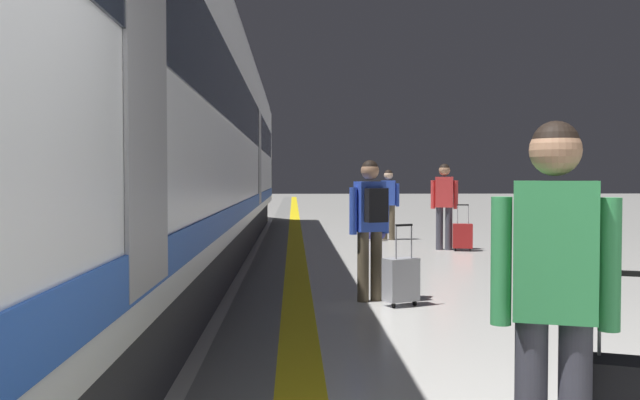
% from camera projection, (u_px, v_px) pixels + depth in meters
% --- Properties ---
extents(safety_line_strip, '(0.36, 80.00, 0.01)m').
position_uv_depth(safety_line_strip, '(296.00, 263.00, 11.53)').
color(safety_line_strip, yellow).
rests_on(safety_line_strip, ground).
extents(tactile_edge_band, '(0.74, 80.00, 0.01)m').
position_uv_depth(tactile_edge_band, '(273.00, 263.00, 11.51)').
color(tactile_edge_band, slate).
rests_on(tactile_edge_band, ground).
extents(high_speed_train, '(2.94, 32.66, 4.97)m').
position_uv_depth(high_speed_train, '(115.00, 92.00, 8.29)').
color(high_speed_train, '#38383D').
rests_on(high_speed_train, ground).
extents(traveller_foreground, '(0.51, 0.30, 1.70)m').
position_uv_depth(traveller_foreground, '(554.00, 287.00, 2.91)').
color(traveller_foreground, '#383842').
rests_on(traveller_foreground, ground).
extents(passenger_near, '(0.49, 0.40, 1.66)m').
position_uv_depth(passenger_near, '(371.00, 218.00, 7.95)').
color(passenger_near, brown).
rests_on(passenger_near, ground).
extents(suitcase_near, '(0.44, 0.36, 0.94)m').
position_uv_depth(suitcase_near, '(401.00, 279.00, 7.68)').
color(suitcase_near, '#9E9EA3').
rests_on(suitcase_near, ground).
extents(passenger_mid, '(0.53, 0.29, 1.74)m').
position_uv_depth(passenger_mid, '(444.00, 200.00, 13.64)').
color(passenger_mid, '#383842').
rests_on(passenger_mid, ground).
extents(suitcase_mid, '(0.41, 0.29, 0.93)m').
position_uv_depth(suitcase_mid, '(463.00, 236.00, 13.45)').
color(suitcase_mid, '#A51E1E').
rests_on(suitcase_mid, ground).
extents(passenger_far, '(0.50, 0.27, 1.64)m').
position_uv_depth(passenger_far, '(388.00, 199.00, 15.85)').
color(passenger_far, brown).
rests_on(passenger_far, ground).
extents(duffel_bag_far, '(0.44, 0.26, 0.36)m').
position_uv_depth(duffel_bag_far, '(376.00, 234.00, 15.62)').
color(duffel_bag_far, navy).
rests_on(duffel_bag_far, ground).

